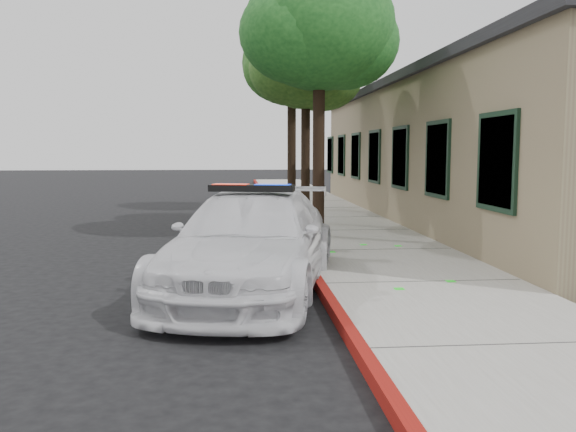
# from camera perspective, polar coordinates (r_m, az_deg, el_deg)

# --- Properties ---
(ground) EXTENTS (120.00, 120.00, 0.00)m
(ground) POSITION_cam_1_polar(r_m,az_deg,el_deg) (9.11, 2.77, -7.32)
(ground) COLOR black
(ground) RESTS_ON ground
(sidewalk) EXTENTS (3.20, 60.00, 0.15)m
(sidewalk) POSITION_cam_1_polar(r_m,az_deg,el_deg) (12.27, 8.33, -3.50)
(sidewalk) COLOR gray
(sidewalk) RESTS_ON ground
(red_curb) EXTENTS (0.14, 60.00, 0.16)m
(red_curb) POSITION_cam_1_polar(r_m,az_deg,el_deg) (12.01, 1.14, -3.62)
(red_curb) COLOR maroon
(red_curb) RESTS_ON ground
(clapboard_building) EXTENTS (7.30, 20.89, 4.24)m
(clapboard_building) POSITION_cam_1_polar(r_m,az_deg,el_deg) (19.44, 19.11, 5.86)
(clapboard_building) COLOR #837956
(clapboard_building) RESTS_ON ground
(police_car) EXTENTS (3.28, 5.59, 1.64)m
(police_car) POSITION_cam_1_polar(r_m,az_deg,el_deg) (9.03, -3.44, -2.51)
(police_car) COLOR silver
(police_car) RESTS_ON ground
(fire_hydrant) EXTENTS (0.43, 0.37, 0.76)m
(fire_hydrant) POSITION_cam_1_polar(r_m,az_deg,el_deg) (12.09, 2.46, -1.39)
(fire_hydrant) COLOR silver
(fire_hydrant) RESTS_ON sidewalk
(street_tree_near) EXTENTS (3.68, 3.40, 6.23)m
(street_tree_near) POSITION_cam_1_polar(r_m,az_deg,el_deg) (14.13, 3.04, 17.08)
(street_tree_near) COLOR black
(street_tree_near) RESTS_ON sidewalk
(street_tree_mid) EXTENTS (3.16, 2.93, 5.59)m
(street_tree_mid) POSITION_cam_1_polar(r_m,az_deg,el_deg) (16.69, 1.76, 13.90)
(street_tree_mid) COLOR black
(street_tree_mid) RESTS_ON sidewalk
(street_tree_far) EXTENTS (3.50, 3.37, 6.33)m
(street_tree_far) POSITION_cam_1_polar(r_m,az_deg,el_deg) (20.78, 0.49, 13.90)
(street_tree_far) COLOR black
(street_tree_far) RESTS_ON sidewalk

